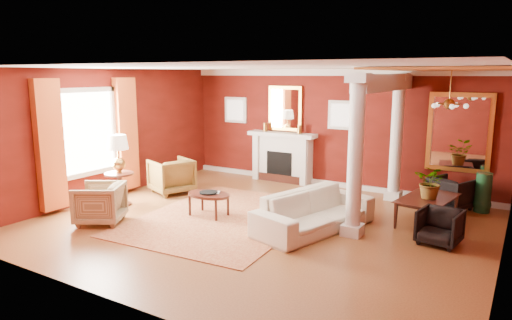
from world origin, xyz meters
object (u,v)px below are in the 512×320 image
Objects in this scene: armchair_stripe at (100,201)px; dining_table at (429,203)px; armchair_leopard at (171,174)px; sofa at (315,205)px; coffee_table at (209,196)px; side_table at (118,158)px.

armchair_stripe is 0.58× the size of dining_table.
sofa is at bearing 103.29° from armchair_leopard.
armchair_leopard is at bearing 97.11° from sofa.
armchair_leopard is 2.42m from armchair_stripe.
coffee_table is at bearing 84.45° from armchair_leopard.
sofa is 1.67× the size of dining_table.
armchair_leopard is at bearing 106.35° from dining_table.
side_table is at bearing 118.41° from dining_table.
armchair_stripe is (0.35, -2.40, -0.03)m from armchair_leopard.
armchair_stripe reaches higher than dining_table.
dining_table is (5.32, 3.16, -0.02)m from armchair_stripe.
armchair_leopard is at bearing 79.54° from side_table.
armchair_leopard is 1.50m from side_table.
sofa is 2.87× the size of armchair_stripe.
armchair_leopard is 2.10m from coffee_table.
armchair_stripe is at bearing 129.41° from dining_table.
sofa is at bearing 138.71° from dining_table.
dining_table reaches higher than coffee_table.
armchair_stripe is 1.35m from side_table.
armchair_stripe is 0.92× the size of coffee_table.
dining_table is (5.67, 0.76, -0.05)m from armchair_leopard.
armchair_leopard is 0.63× the size of dining_table.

